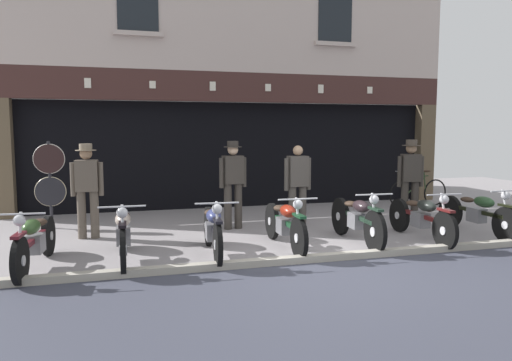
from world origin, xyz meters
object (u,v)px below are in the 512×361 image
Objects in this scene: motorcycle_center at (285,223)px; shopkeeper_center at (233,180)px; motorcycle_far_right at (478,212)px; leaning_bicycle at (419,192)px; assistant_far_right at (410,176)px; motorcycle_center_right at (357,218)px; advert_board_near at (299,139)px; motorcycle_left at (123,232)px; motorcycle_far_left at (35,240)px; motorcycle_center_left at (213,228)px; tyre_sign_pole at (50,176)px; salesman_left at (87,186)px; salesman_right at (298,183)px; motorcycle_right at (421,217)px.

motorcycle_center is 1.18× the size of shopkeeper_center.
leaning_bicycle is at bearing -106.73° from motorcycle_far_right.
leaning_bicycle is (1.48, 1.82, -0.60)m from assistant_far_right.
advert_board_near reaches higher than motorcycle_center_right.
assistant_far_right is at bearing -68.68° from motorcycle_far_right.
shopkeeper_center is at bearing -137.92° from motorcycle_left.
motorcycle_far_right is at bearing -179.02° from motorcycle_center.
motorcycle_far_right is at bearing -173.22° from motorcycle_far_left.
motorcycle_center_left is 6.78m from leaning_bicycle.
shopkeeper_center reaches higher than motorcycle_center_right.
motorcycle_center_right reaches higher than motorcycle_center.
motorcycle_center_left is (2.50, 0.04, 0.01)m from motorcycle_far_left.
leaning_bicycle is (4.70, 3.18, -0.05)m from motorcycle_center.
assistant_far_right is (6.94, 1.53, 0.55)m from motorcycle_far_left.
assistant_far_right is 7.23m from tyre_sign_pole.
motorcycle_far_left is 2.98m from tyre_sign_pole.
motorcycle_far_right is 4.59m from shopkeeper_center.
advert_board_near is (5.66, 4.61, 1.27)m from motorcycle_far_left.
tyre_sign_pole is (-7.10, 1.39, 0.06)m from assistant_far_right.
motorcycle_far_left is 5.01m from motorcycle_center_right.
motorcycle_far_left is 1.19× the size of shopkeeper_center.
shopkeeper_center is (2.66, 0.09, 0.02)m from salesman_left.
leaning_bicycle is (7.23, 3.26, -0.06)m from motorcycle_left.
motorcycle_center is 1.24× the size of salesman_right.
leaning_bicycle is at bearing -160.41° from salesman_right.
assistant_far_right is at bearing -157.14° from motorcycle_center_left.
motorcycle_center is (1.21, 0.13, -0.00)m from motorcycle_center_left.
salesman_left is at bearing -7.98° from salesman_right.
salesman_left reaches higher than motorcycle_right.
motorcycle_far_right is (1.28, 0.11, -0.00)m from motorcycle_right.
motorcycle_center is 0.98× the size of motorcycle_right.
tyre_sign_pole is 1.65× the size of advert_board_near.
motorcycle_center is at bearing -171.95° from motorcycle_far_left.
motorcycle_center_right is 1.20× the size of assistant_far_right.
motorcycle_center_left is (1.32, -0.05, -0.00)m from motorcycle_left.
motorcycle_center_right is 1.21× the size of shopkeeper_center.
motorcycle_right is 1.19× the size of assistant_far_right.
motorcycle_far_right is at bearing -176.58° from motorcycle_center_right.
advert_board_near reaches higher than shopkeeper_center.
salesman_left is (-4.42, 1.65, 0.50)m from motorcycle_center_right.
motorcycle_center is 0.98× the size of motorcycle_center_right.
motorcycle_left is at bearing -170.31° from motorcycle_far_left.
salesman_left is 3.88m from salesman_right.
motorcycle_center_right is 4.74m from salesman_left.
motorcycle_center_right is 2.52m from shopkeeper_center.
tyre_sign_pole is at bearing -163.72° from advert_board_near.
motorcycle_center_right is at bearing -98.33° from advert_board_near.
motorcycle_far_right is 7.09m from salesman_left.
motorcycle_center_left is at bearing -47.21° from tyre_sign_pole.
motorcycle_far_left is 1.01× the size of motorcycle_center.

